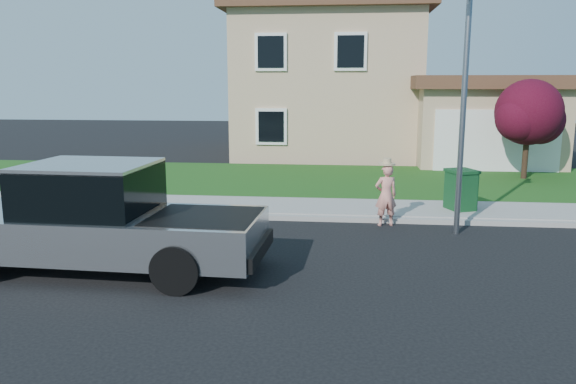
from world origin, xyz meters
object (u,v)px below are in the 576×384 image
Objects in this scene: trash_bin at (461,189)px; street_lamp at (464,99)px; ornamental_tree at (530,115)px; pickup_truck at (99,221)px; woman at (386,194)px.

trash_bin is 0.20× the size of street_lamp.
ornamental_tree is at bearing 81.58° from street_lamp.
pickup_truck is 5.82× the size of trash_bin.
woman is at bearing -168.61° from trash_bin.
ornamental_tree is 3.28× the size of trash_bin.
pickup_truck is at bearing -167.10° from trash_bin.
pickup_truck is 1.14× the size of street_lamp.
pickup_truck is at bearing -134.92° from ornamental_tree.
pickup_truck is 6.60m from woman.
pickup_truck is 3.72× the size of woman.
street_lamp reaches higher than pickup_truck.
pickup_truck is at bearing 21.12° from woman.
woman is 2.81m from street_lamp.
ornamental_tree reaches higher than pickup_truck.
street_lamp is (-0.46, -1.97, 2.35)m from trash_bin.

